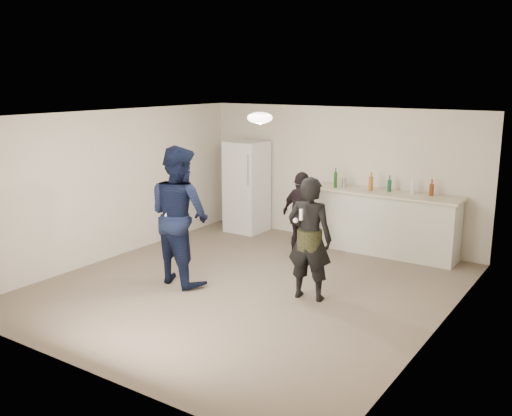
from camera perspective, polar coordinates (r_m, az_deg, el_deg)
The scene contains 21 objects.
floor at distance 8.49m, azimuth -0.76°, elevation -7.84°, with size 6.00×6.00×0.00m, color #6B5B4C.
ceiling at distance 7.96m, azimuth -0.81°, elevation 9.25°, with size 6.00×6.00×0.00m, color silver.
wall_back at distance 10.70m, azimuth 8.36°, elevation 3.30°, with size 6.00×6.00×0.00m, color beige.
wall_front at distance 5.99m, azimuth -17.30°, elevation -4.74°, with size 6.00×6.00×0.00m, color beige.
wall_left at distance 9.92m, azimuth -14.01°, elevation 2.31°, with size 6.00×6.00×0.00m, color beige.
wall_right at distance 7.00m, azimuth 18.15°, elevation -2.28°, with size 6.00×6.00×0.00m, color beige.
counter at distance 10.17m, azimuth 12.44°, elevation -1.54°, with size 2.60×0.56×1.05m, color beige.
counter_top at distance 10.05m, azimuth 12.59°, elevation 1.47°, with size 2.68×0.64×0.04m, color beige.
fridge at distance 11.31m, azimuth -0.92°, elevation 2.15°, with size 0.70×0.70×1.80m, color white.
fridge_handle at distance 10.78m, azimuth -0.82°, elevation 3.78°, with size 0.02×0.02×0.60m, color silver.
ceiling_dome at distance 8.21m, azimuth 0.39°, elevation 9.01°, with size 0.36×0.36×0.16m, color white.
shaker at distance 10.31m, azimuth 8.81°, elevation 2.50°, with size 0.08×0.08×0.17m, color #BAB9BE.
man at distance 8.46m, azimuth -7.66°, elevation -0.72°, with size 1.00×0.78×2.06m, color #0D1839.
woman at distance 7.82m, azimuth 5.38°, elevation -3.08°, with size 0.63×0.41×1.72m, color black.
camo_shorts at distance 7.83m, azimuth 5.38°, elevation -3.15°, with size 0.34×0.34×0.28m, color #363B1A.
spectator at distance 9.59m, azimuth 4.55°, elevation -0.79°, with size 0.87×0.36×1.49m, color black.
remote_man at distance 8.26m, azimuth -8.95°, elevation -0.96°, with size 0.04×0.04×0.15m, color white.
nunchuk_man at distance 8.22m, azimuth -8.17°, elevation -1.51°, with size 0.07×0.07×0.07m, color silver.
remote_woman at distance 7.51m, azimuth 4.53°, elevation -0.66°, with size 0.04×0.04×0.15m, color white.
nunchuk_woman at distance 7.61m, azimuth 3.97°, elevation -1.25°, with size 0.07×0.07×0.07m, color white.
bottle_cluster at distance 10.05m, azimuth 12.92°, elevation 2.21°, with size 1.72×0.29×0.28m.
Camera 1 is at (4.49, -6.55, 3.00)m, focal length 40.00 mm.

